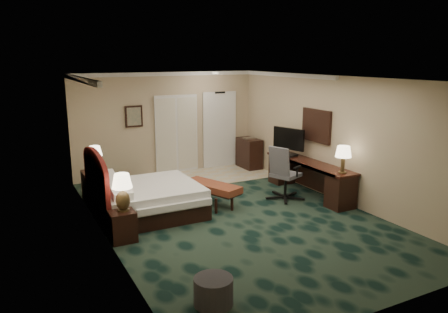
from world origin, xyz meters
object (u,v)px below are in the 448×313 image
bed_bench (212,194)px  desk_chair (286,172)px  bed (150,200)px  tv (288,142)px  nightstand_near (122,225)px  lamp_near (122,192)px  ottoman (213,291)px  lamp_far (95,159)px  desk (309,178)px  minibar (249,153)px  nightstand_far (95,186)px

bed_bench → desk_chair: size_ratio=1.10×
bed_bench → bed: bearing=157.5°
bed → tv: tv is taller
bed → nightstand_near: bearing=-129.0°
lamp_near → bed_bench: bearing=25.3°
desk_chair → ottoman: bearing=-157.9°
lamp_far → bed_bench: bearing=-33.2°
desk → desk_chair: bearing=-175.8°
lamp_far → desk_chair: bearing=-26.4°
nightstand_near → minibar: bearing=36.6°
nightstand_near → tv: (4.41, 1.35, 0.83)m
nightstand_near → tv: 4.68m
desk → tv: bearing=94.4°
tv → nightstand_far: bearing=148.3°
nightstand_near → lamp_far: (0.07, 2.40, 0.66)m
lamp_far → ottoman: bearing=-84.9°
nightstand_near → lamp_near: lamp_near is taller
tv → desk_chair: 1.12m
bed → tv: (3.59, 0.34, 0.80)m
ottoman → nightstand_far: bearing=95.5°
desk → ottoman: bearing=-141.6°
bed_bench → desk: desk is taller
desk → nightstand_far: bearing=157.5°
lamp_far → minibar: bearing=12.0°
desk → nightstand_near: bearing=-172.2°
lamp_near → tv: (4.37, 1.37, 0.24)m
bed → ottoman: (-0.30, -3.54, -0.12)m
nightstand_far → lamp_near: bearing=-90.2°
tv → bed: bearing=167.8°
bed_bench → tv: bearing=-13.4°
lamp_near → minibar: (4.46, 3.36, -0.44)m
lamp_far → desk_chair: 4.16m
tv → nightstand_near: bearing=179.4°
ottoman → minibar: 7.09m
nightstand_far → desk_chair: bearing=-26.7°
bed_bench → desk: bearing=-32.4°
ottoman → desk: (3.95, 3.13, 0.20)m
lamp_far → tv: size_ratio=0.66×
desk_chair → nightstand_far: bearing=132.1°
nightstand_near → nightstand_far: nightstand_far is taller
desk_chair → bed: bearing=150.1°
desk → minibar: (0.03, 2.74, 0.04)m
desk_chair → desk: bearing=-17.0°
ottoman → tv: 5.57m
nightstand_near → nightstand_far: 2.44m
lamp_far → lamp_near: bearing=-90.9°
nightstand_near → desk: 4.51m
minibar → lamp_far: bearing=-168.0°
bed → bed_bench: bed is taller
lamp_near → ottoman: size_ratio=1.29×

